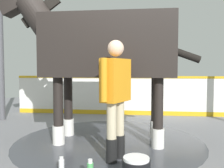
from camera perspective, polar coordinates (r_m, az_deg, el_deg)
ground_plane at (r=4.05m, az=-0.56°, el=-14.55°), size 16.00×16.00×0.02m
wet_patch at (r=4.27m, az=-0.69°, el=-13.41°), size 3.23×3.23×0.00m
barrier_wall at (r=6.61m, az=2.04°, el=-3.06°), size 4.22×4.20×1.07m
roof_post_near at (r=6.48m, az=-25.08°, el=4.92°), size 0.16×0.16×2.89m
horse at (r=4.12m, az=-2.30°, el=8.42°), size 2.62×2.61×2.73m
handler at (r=3.22m, az=0.88°, el=-1.93°), size 0.37×0.63×1.64m
bottle_shampoo at (r=3.05m, az=-11.97°, el=-18.64°), size 0.07×0.07×0.21m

